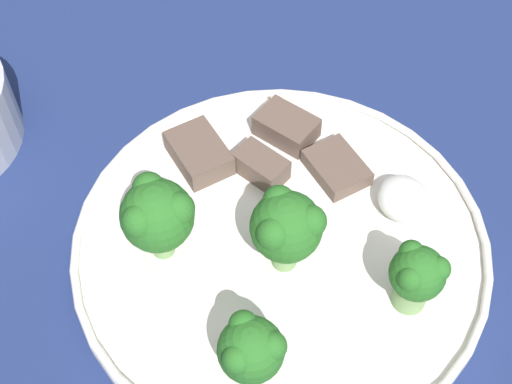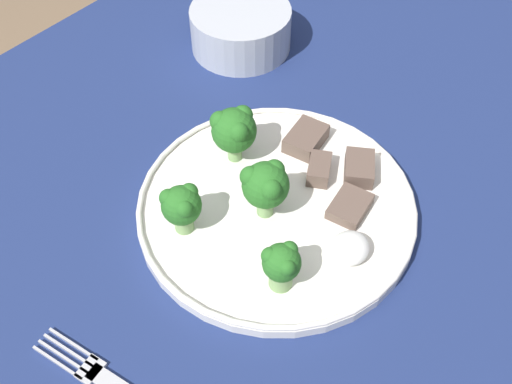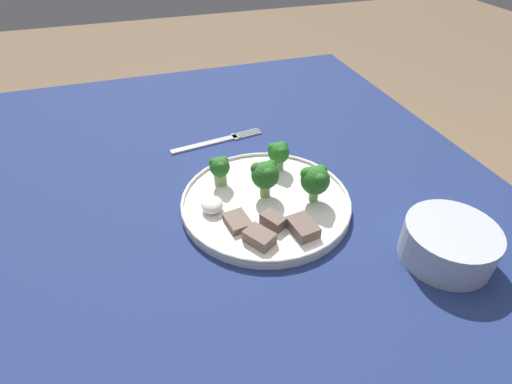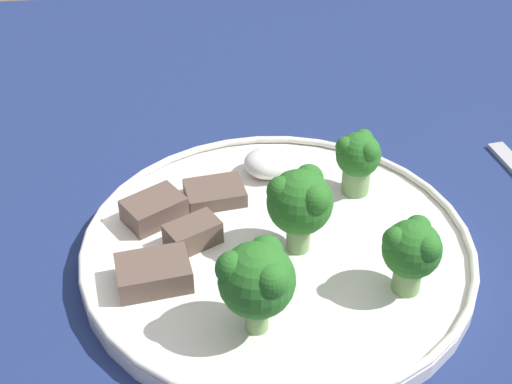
% 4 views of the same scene
% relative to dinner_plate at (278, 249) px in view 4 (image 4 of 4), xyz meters
% --- Properties ---
extents(table, '(1.27, 0.98, 0.70)m').
position_rel_dinner_plate_xyz_m(table, '(-0.01, -0.04, -0.10)').
color(table, navy).
rests_on(table, ground_plane).
extents(dinner_plate, '(0.29, 0.29, 0.02)m').
position_rel_dinner_plate_xyz_m(dinner_plate, '(0.00, 0.00, 0.00)').
color(dinner_plate, white).
rests_on(dinner_plate, table).
extents(broccoli_floret_near_rim_left, '(0.04, 0.04, 0.06)m').
position_rel_dinner_plate_xyz_m(broccoli_floret_near_rim_left, '(-0.08, 0.05, 0.04)').
color(broccoli_floret_near_rim_left, '#7FA866').
rests_on(broccoli_floret_near_rim_left, dinner_plate).
extents(broccoli_floret_center_left, '(0.04, 0.04, 0.05)m').
position_rel_dinner_plate_xyz_m(broccoli_floret_center_left, '(-0.07, -0.06, 0.04)').
color(broccoli_floret_center_left, '#7FA866').
rests_on(broccoli_floret_center_left, dinner_plate).
extents(broccoli_floret_back_left, '(0.05, 0.05, 0.07)m').
position_rel_dinner_plate_xyz_m(broccoli_floret_back_left, '(0.02, 0.08, 0.05)').
color(broccoli_floret_back_left, '#7FA866').
rests_on(broccoli_floret_back_left, dinner_plate).
extents(broccoli_floret_front_left, '(0.05, 0.05, 0.07)m').
position_rel_dinner_plate_xyz_m(broccoli_floret_front_left, '(-0.02, 0.00, 0.05)').
color(broccoli_floret_front_left, '#7FA866').
rests_on(broccoli_floret_front_left, dinner_plate).
extents(meat_slice_front_slice, '(0.05, 0.04, 0.02)m').
position_rel_dinner_plate_xyz_m(meat_slice_front_slice, '(0.06, -0.01, 0.01)').
color(meat_slice_front_slice, brown).
rests_on(meat_slice_front_slice, dinner_plate).
extents(meat_slice_middle_slice, '(0.05, 0.04, 0.01)m').
position_rel_dinner_plate_xyz_m(meat_slice_middle_slice, '(0.04, -0.06, 0.01)').
color(meat_slice_middle_slice, brown).
rests_on(meat_slice_middle_slice, dinner_plate).
extents(meat_slice_rear_slice, '(0.05, 0.04, 0.02)m').
position_rel_dinner_plate_xyz_m(meat_slice_rear_slice, '(0.09, 0.03, 0.01)').
color(meat_slice_rear_slice, brown).
rests_on(meat_slice_rear_slice, dinner_plate).
extents(meat_slice_edge_slice, '(0.05, 0.05, 0.02)m').
position_rel_dinner_plate_xyz_m(meat_slice_edge_slice, '(0.09, -0.04, 0.01)').
color(meat_slice_edge_slice, brown).
rests_on(meat_slice_edge_slice, dinner_plate).
extents(sauce_dollop, '(0.04, 0.04, 0.02)m').
position_rel_dinner_plate_xyz_m(sauce_dollop, '(-0.00, -0.09, 0.01)').
color(sauce_dollop, white).
rests_on(sauce_dollop, dinner_plate).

